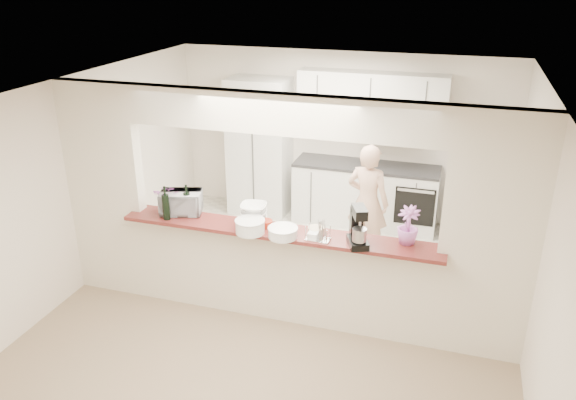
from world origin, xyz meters
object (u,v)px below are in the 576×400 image
at_px(refrigerator, 481,183).
at_px(stand_mixer, 358,228).
at_px(toaster_oven, 181,203).
at_px(person, 368,203).

bearing_deg(refrigerator, stand_mixer, -113.39).
relative_size(toaster_oven, person, 0.29).
xyz_separation_m(toaster_oven, stand_mixer, (1.99, -0.19, 0.06)).
xyz_separation_m(refrigerator, person, (-1.40, -0.98, -0.07)).
bearing_deg(toaster_oven, person, 24.64).
bearing_deg(toaster_oven, refrigerator, 21.74).
distance_m(refrigerator, toaster_oven, 4.14).
xyz_separation_m(stand_mixer, person, (-0.19, 1.81, -0.50)).
bearing_deg(stand_mixer, refrigerator, 66.61).
xyz_separation_m(refrigerator, toaster_oven, (-3.20, -2.60, 0.36)).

